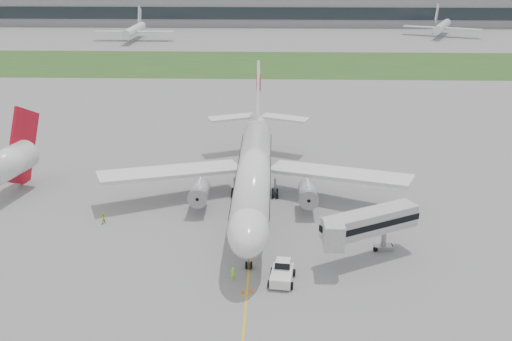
{
  "coord_description": "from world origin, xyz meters",
  "views": [
    {
      "loc": [
        2.79,
        -75.66,
        36.32
      ],
      "look_at": [
        0.35,
        2.0,
        6.3
      ],
      "focal_mm": 40.0,
      "sensor_mm": 36.0,
      "label": 1
    }
  ],
  "objects_px": {
    "neighbor_aircraft": "(9,161)",
    "airliner": "(254,168)",
    "jet_bridge": "(365,224)",
    "ground_crew_near": "(233,273)",
    "pushback_tug": "(282,272)"
  },
  "relations": [
    {
      "from": "jet_bridge",
      "to": "ground_crew_near",
      "type": "bearing_deg",
      "value": 170.84
    },
    {
      "from": "airliner",
      "to": "jet_bridge",
      "type": "relative_size",
      "value": 4.15
    },
    {
      "from": "ground_crew_near",
      "to": "pushback_tug",
      "type": "bearing_deg",
      "value": 146.43
    },
    {
      "from": "pushback_tug",
      "to": "neighbor_aircraft",
      "type": "relative_size",
      "value": 0.27
    },
    {
      "from": "ground_crew_near",
      "to": "neighbor_aircraft",
      "type": "bearing_deg",
      "value": -68.08
    },
    {
      "from": "airliner",
      "to": "pushback_tug",
      "type": "height_order",
      "value": "airliner"
    },
    {
      "from": "jet_bridge",
      "to": "neighbor_aircraft",
      "type": "xyz_separation_m",
      "value": [
        -52.89,
        18.92,
        0.7
      ]
    },
    {
      "from": "pushback_tug",
      "to": "jet_bridge",
      "type": "relative_size",
      "value": 0.35
    },
    {
      "from": "neighbor_aircraft",
      "to": "airliner",
      "type": "bearing_deg",
      "value": 8.84
    },
    {
      "from": "airliner",
      "to": "neighbor_aircraft",
      "type": "relative_size",
      "value": 3.16
    },
    {
      "from": "airliner",
      "to": "ground_crew_near",
      "type": "distance_m",
      "value": 23.03
    },
    {
      "from": "pushback_tug",
      "to": "ground_crew_near",
      "type": "distance_m",
      "value": 5.81
    },
    {
      "from": "airliner",
      "to": "ground_crew_near",
      "type": "xyz_separation_m",
      "value": [
        -1.77,
        -22.45,
        -4.84
      ]
    },
    {
      "from": "jet_bridge",
      "to": "neighbor_aircraft",
      "type": "bearing_deg",
      "value": 132.04
    },
    {
      "from": "pushback_tug",
      "to": "ground_crew_near",
      "type": "xyz_separation_m",
      "value": [
        -5.81,
        -0.09,
        -0.2
      ]
    }
  ]
}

